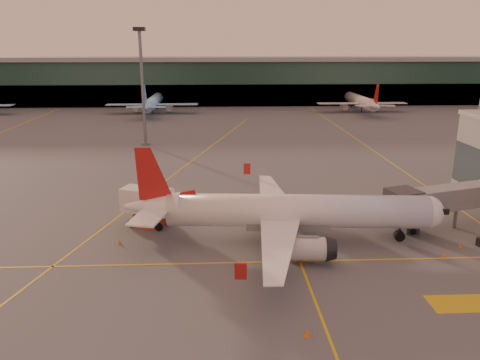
{
  "coord_description": "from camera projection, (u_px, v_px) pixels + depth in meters",
  "views": [
    {
      "loc": [
        -3.47,
        -39.67,
        22.05
      ],
      "look_at": [
        -0.68,
        18.93,
        5.0
      ],
      "focal_mm": 35.0,
      "sensor_mm": 36.0,
      "label": 1
    }
  ],
  "objects": [
    {
      "name": "jet_bridge",
      "position": [
        465.0,
        197.0,
        58.0
      ],
      "size": [
        19.99,
        8.56,
        5.59
      ],
      "color": "slate",
      "rests_on": "ground"
    },
    {
      "name": "distant_aircraft_row",
      "position": [
        165.0,
        113.0,
        156.59
      ],
      "size": [
        290.0,
        34.0,
        13.0
      ],
      "color": "#97D7FD",
      "rests_on": "ground"
    },
    {
      "name": "mast_west_near",
      "position": [
        142.0,
        78.0,
        102.61
      ],
      "size": [
        2.4,
        2.4,
        25.6
      ],
      "color": "slate",
      "rests_on": "ground"
    },
    {
      "name": "cone_wing_left",
      "position": [
        258.0,
        195.0,
        70.2
      ],
      "size": [
        0.46,
        0.46,
        0.58
      ],
      "color": "orange",
      "rests_on": "ground"
    },
    {
      "name": "main_airplane",
      "position": [
        286.0,
        212.0,
        53.46
      ],
      "size": [
        36.62,
        33.03,
        11.05
      ],
      "rotation": [
        0.0,
        0.0,
        -0.08
      ],
      "color": "white",
      "rests_on": "ground"
    },
    {
      "name": "terminal",
      "position": [
        226.0,
        81.0,
        177.92
      ],
      "size": [
        400.0,
        20.0,
        17.6
      ],
      "color": "#19382D",
      "rests_on": "ground"
    },
    {
      "name": "cone_fwd",
      "position": [
        445.0,
        255.0,
        50.4
      ],
      "size": [
        0.37,
        0.37,
        0.48
      ],
      "color": "orange",
      "rests_on": "ground"
    },
    {
      "name": "ground",
      "position": [
        257.0,
        286.0,
        44.36
      ],
      "size": [
        600.0,
        600.0,
        0.0
      ],
      "primitive_type": "plane",
      "color": "#4C4F54",
      "rests_on": "ground"
    },
    {
      "name": "cone_nose",
      "position": [
        460.0,
        245.0,
        52.87
      ],
      "size": [
        0.42,
        0.42,
        0.53
      ],
      "color": "orange",
      "rests_on": "ground"
    },
    {
      "name": "taxi_markings",
      "position": [
        198.0,
        168.0,
        86.7
      ],
      "size": [
        100.12,
        173.0,
        0.01
      ],
      "color": "gold",
      "rests_on": "ground"
    },
    {
      "name": "cone_tail",
      "position": [
        119.0,
        242.0,
        53.72
      ],
      "size": [
        0.4,
        0.4,
        0.51
      ],
      "color": "orange",
      "rests_on": "ground"
    },
    {
      "name": "catering_truck",
      "position": [
        147.0,
        205.0,
        58.57
      ],
      "size": [
        6.76,
        4.76,
        4.82
      ],
      "rotation": [
        0.0,
        0.0,
        -0.38
      ],
      "color": "red",
      "rests_on": "ground"
    },
    {
      "name": "cone_wing_right",
      "position": [
        307.0,
        333.0,
        36.64
      ],
      "size": [
        0.48,
        0.48,
        0.62
      ],
      "color": "orange",
      "rests_on": "ground"
    }
  ]
}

